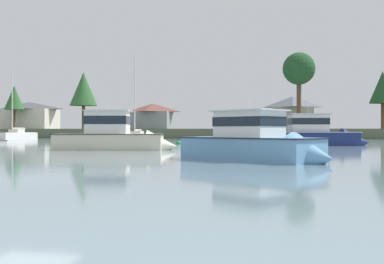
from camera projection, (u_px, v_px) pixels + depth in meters
ground_plane at (27, 179)px, 14.36m from camera, size 400.00×400.00×0.00m
far_shore_bank at (246, 133)px, 106.42m from camera, size 164.44×58.56×1.61m
dinghy_orange at (239, 149)px, 32.60m from camera, size 3.19×2.03×0.50m
cruiser_skyblue at (260, 149)px, 22.58m from camera, size 7.79×6.54×4.37m
sailboat_teal at (136, 139)px, 65.33m from camera, size 2.42×8.59×11.72m
cruiser_cream at (119, 140)px, 35.17m from camera, size 9.04×3.86×5.05m
cruiser_wood at (313, 137)px, 59.28m from camera, size 7.44×8.08×4.56m
sailboat_white at (15, 138)px, 73.31m from camera, size 2.97×8.48×11.11m
cruiser_navy at (316, 138)px, 44.92m from camera, size 10.85×4.68×5.22m
mooring_buoy_green at (178, 143)px, 49.63m from camera, size 0.49×0.49×0.54m
mooring_buoy_white at (71, 140)px, 64.02m from camera, size 0.33×0.33×0.38m
mooring_buoy_orange at (218, 148)px, 36.27m from camera, size 0.32×0.32×0.38m
shore_tree_left_mid at (383, 88)px, 86.12m from camera, size 4.62×4.62×10.15m
shore_tree_left at (83, 89)px, 88.80m from camera, size 4.96×4.96×10.27m
shore_tree_far_right at (299, 70)px, 79.41m from camera, size 5.24×5.24×12.36m
shore_tree_right_mid at (14, 98)px, 100.09m from camera, size 3.98×3.98×8.83m
cottage_behind_trees at (293, 112)px, 105.27m from camera, size 9.17×7.93×6.98m
cottage_eastern at (153, 116)px, 123.43m from camera, size 10.29×10.45×6.41m
cottage_near_water at (29, 115)px, 105.24m from camera, size 11.50×7.85×5.76m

